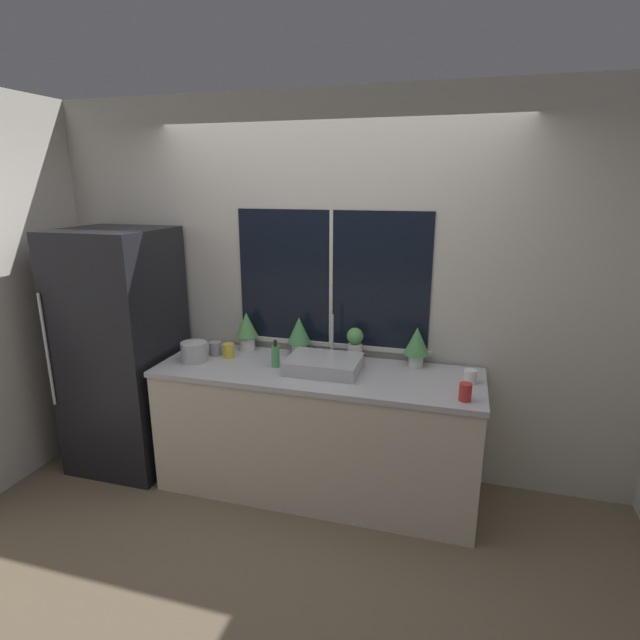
# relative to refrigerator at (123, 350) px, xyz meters

# --- Properties ---
(ground_plane) EXTENTS (14.00, 14.00, 0.00)m
(ground_plane) POSITION_rel_refrigerator_xyz_m (1.50, -0.32, -0.89)
(ground_plane) COLOR brown
(wall_back) EXTENTS (8.00, 0.09, 2.70)m
(wall_back) POSITION_rel_refrigerator_xyz_m (1.50, 0.42, 0.46)
(wall_back) COLOR #BCB7AD
(wall_back) RESTS_ON ground_plane
(wall_left) EXTENTS (0.06, 7.00, 2.70)m
(wall_left) POSITION_rel_refrigerator_xyz_m (-0.64, 1.18, 0.46)
(wall_left) COLOR #BCB7AD
(wall_left) RESTS_ON ground_plane
(wall_right) EXTENTS (0.06, 7.00, 2.70)m
(wall_right) POSITION_rel_refrigerator_xyz_m (3.63, 1.18, 0.46)
(wall_right) COLOR #BCB7AD
(wall_right) RESTS_ON ground_plane
(counter) EXTENTS (2.17, 0.70, 0.89)m
(counter) POSITION_rel_refrigerator_xyz_m (1.50, 0.02, -0.45)
(counter) COLOR beige
(counter) RESTS_ON ground_plane
(refrigerator) EXTENTS (0.72, 0.73, 1.79)m
(refrigerator) POSITION_rel_refrigerator_xyz_m (0.00, 0.00, 0.00)
(refrigerator) COLOR black
(refrigerator) RESTS_ON ground_plane
(sink) EXTENTS (0.48, 0.41, 0.33)m
(sink) POSITION_rel_refrigerator_xyz_m (1.54, 0.03, 0.04)
(sink) COLOR #ADADB2
(sink) RESTS_ON counter
(potted_plant_far_left) EXTENTS (0.16, 0.16, 0.29)m
(potted_plant_far_left) POSITION_rel_refrigerator_xyz_m (0.88, 0.28, 0.16)
(potted_plant_far_left) COLOR white
(potted_plant_far_left) RESTS_ON counter
(potted_plant_center_left) EXTENTS (0.17, 0.17, 0.28)m
(potted_plant_center_left) POSITION_rel_refrigerator_xyz_m (1.29, 0.28, 0.16)
(potted_plant_center_left) COLOR white
(potted_plant_center_left) RESTS_ON counter
(potted_plant_center_right) EXTENTS (0.12, 0.12, 0.23)m
(potted_plant_center_right) POSITION_rel_refrigerator_xyz_m (1.70, 0.28, 0.12)
(potted_plant_center_right) COLOR white
(potted_plant_center_right) RESTS_ON counter
(potted_plant_far_right) EXTENTS (0.17, 0.17, 0.27)m
(potted_plant_far_right) POSITION_rel_refrigerator_xyz_m (2.12, 0.28, 0.16)
(potted_plant_far_right) COLOR white
(potted_plant_far_right) RESTS_ON counter
(soap_bottle) EXTENTS (0.05, 0.05, 0.19)m
(soap_bottle) POSITION_rel_refrigerator_xyz_m (1.21, 0.00, 0.07)
(soap_bottle) COLOR #519E5B
(soap_bottle) RESTS_ON counter
(mug_grey) EXTENTS (0.09, 0.09, 0.10)m
(mug_grey) POSITION_rel_refrigerator_xyz_m (0.70, 0.11, 0.04)
(mug_grey) COLOR gray
(mug_grey) RESTS_ON counter
(mug_white) EXTENTS (0.08, 0.08, 0.09)m
(mug_white) POSITION_rel_refrigerator_xyz_m (2.48, 0.07, 0.04)
(mug_white) COLOR white
(mug_white) RESTS_ON counter
(mug_red) EXTENTS (0.07, 0.07, 0.10)m
(mug_red) POSITION_rel_refrigerator_xyz_m (2.45, -0.21, 0.05)
(mug_red) COLOR #B72D28
(mug_red) RESTS_ON counter
(mug_yellow) EXTENTS (0.08, 0.08, 0.10)m
(mug_yellow) POSITION_rel_refrigerator_xyz_m (0.82, 0.09, 0.05)
(mug_yellow) COLOR gold
(mug_yellow) RESTS_ON counter
(kettle) EXTENTS (0.18, 0.18, 0.15)m
(kettle) POSITION_rel_refrigerator_xyz_m (0.62, -0.04, 0.07)
(kettle) COLOR #B2B2B7
(kettle) RESTS_ON counter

